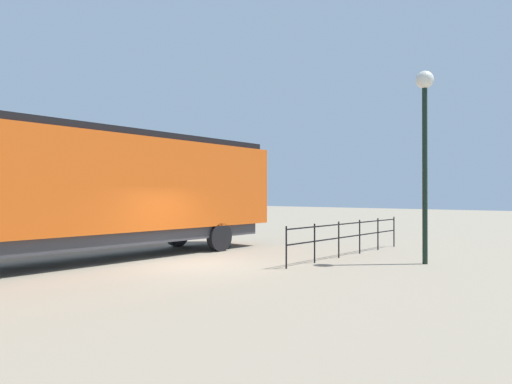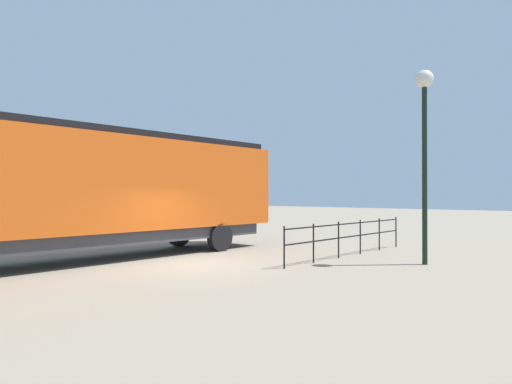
# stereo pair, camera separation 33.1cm
# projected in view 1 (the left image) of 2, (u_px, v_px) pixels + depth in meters

# --- Properties ---
(ground_plane) EXTENTS (120.00, 120.00, 0.00)m
(ground_plane) POSITION_uv_depth(u_px,v_px,m) (197.00, 265.00, 14.09)
(ground_plane) COLOR gray
(locomotive) EXTENTS (2.87, 15.24, 4.39)m
(locomotive) POSITION_uv_depth(u_px,v_px,m) (101.00, 188.00, 15.20)
(locomotive) COLOR #D15114
(locomotive) RESTS_ON ground_plane
(lamp_post) EXTENTS (0.56, 0.56, 6.16)m
(lamp_post) POSITION_uv_depth(u_px,v_px,m) (425.00, 123.00, 14.38)
(lamp_post) COLOR black
(lamp_post) RESTS_ON ground_plane
(platform_fence) EXTENTS (0.05, 7.63, 1.27)m
(platform_fence) POSITION_uv_depth(u_px,v_px,m) (350.00, 234.00, 16.28)
(platform_fence) COLOR black
(platform_fence) RESTS_ON ground_plane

